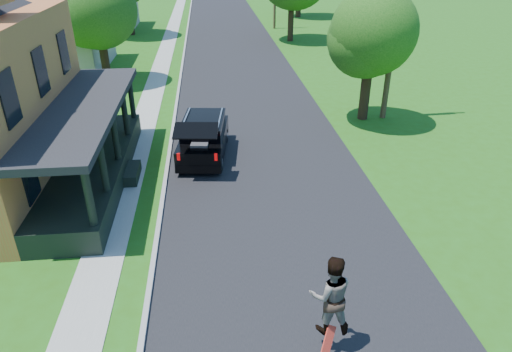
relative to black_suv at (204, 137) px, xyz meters
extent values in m
plane|color=#275C12|center=(2.49, -7.88, -0.85)|extent=(140.00, 140.00, 0.00)
cube|color=black|center=(2.49, 12.12, -0.85)|extent=(8.00, 120.00, 0.02)
cube|color=#9C9C97|center=(-1.56, 12.12, -0.85)|extent=(0.15, 120.00, 0.12)
cube|color=gray|center=(-3.11, 12.12, -0.85)|extent=(1.30, 120.00, 0.03)
cube|color=gray|center=(-7.01, -1.88, -0.85)|extent=(6.50, 1.20, 0.03)
cube|color=black|center=(-4.31, -1.88, -0.40)|extent=(2.40, 10.00, 0.90)
cube|color=black|center=(-4.31, -1.88, 2.15)|extent=(2.60, 10.30, 0.25)
cube|color=#A9A496|center=(-11.01, 16.12, 1.65)|extent=(8.00, 8.00, 5.00)
cube|color=#A9A496|center=(-11.01, 32.12, 1.65)|extent=(8.00, 8.00, 5.00)
cube|color=black|center=(0.00, 0.00, -0.20)|extent=(2.34, 4.54, 0.84)
cube|color=black|center=(0.02, 0.15, 0.47)|extent=(1.99, 2.88, 0.54)
cube|color=black|center=(0.02, 0.15, 0.77)|extent=(2.04, 2.97, 0.08)
cube|color=black|center=(-0.25, -2.11, 1.18)|extent=(1.78, 1.10, 0.38)
cube|color=#38383D|center=(-0.15, -1.30, 0.09)|extent=(0.76, 0.67, 0.45)
cube|color=silver|center=(-0.71, 0.24, 0.85)|extent=(0.34, 2.39, 0.06)
cube|color=silver|center=(0.75, 0.06, 0.85)|extent=(0.34, 2.39, 0.06)
cube|color=#990505|center=(-0.98, -2.05, 0.09)|extent=(0.13, 0.07, 0.30)
cube|color=#990505|center=(0.47, -2.23, 0.09)|extent=(0.13, 0.07, 0.30)
cylinder|color=black|center=(-0.62, 1.52, -0.51)|extent=(0.32, 0.70, 0.67)
cylinder|color=black|center=(0.96, 1.34, -0.51)|extent=(0.32, 0.70, 0.67)
cylinder|color=black|center=(-0.96, -1.33, -0.51)|extent=(0.32, 0.70, 0.67)
cylinder|color=black|center=(0.62, -1.52, -0.51)|extent=(0.32, 0.70, 0.67)
imported|color=black|center=(2.80, -10.88, 0.66)|extent=(1.02, 0.82, 2.02)
cube|color=red|center=(2.69, -11.34, -0.38)|extent=(0.53, 0.59, 0.76)
cylinder|color=black|center=(-6.30, 12.13, 0.74)|extent=(0.67, 0.67, 3.17)
sphere|color=#427D21|center=(-6.30, 12.13, 3.87)|extent=(5.83, 5.83, 4.63)
cylinder|color=black|center=(-6.88, 28.51, 0.74)|extent=(0.63, 0.63, 3.17)
cylinder|color=black|center=(8.36, 3.73, 0.68)|extent=(0.56, 0.56, 3.05)
sphere|color=#427D21|center=(8.36, 3.73, 3.47)|extent=(4.15, 4.15, 3.81)
sphere|color=#427D21|center=(8.76, 3.49, 4.32)|extent=(3.60, 3.60, 3.30)
sphere|color=#427D21|center=(7.87, 4.05, 3.89)|extent=(3.69, 3.69, 3.38)
cylinder|color=black|center=(8.00, 23.97, 0.96)|extent=(0.54, 0.54, 3.63)
cylinder|color=black|center=(11.32, 37.66, 0.86)|extent=(0.65, 0.65, 3.41)
cylinder|color=#4A3422|center=(9.49, 3.76, 4.83)|extent=(0.31, 0.31, 11.36)
camera|label=1|loc=(0.33, -18.40, 7.77)|focal=32.00mm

